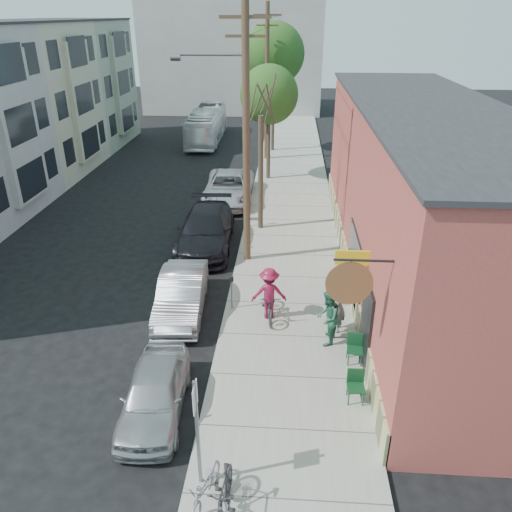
# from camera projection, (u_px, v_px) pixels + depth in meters

# --- Properties ---
(ground) EXTENTS (120.00, 120.00, 0.00)m
(ground) POSITION_uv_depth(u_px,v_px,m) (159.00, 334.00, 16.33)
(ground) COLOR black
(sidewalk) EXTENTS (4.50, 58.00, 0.15)m
(sidewalk) POSITION_uv_depth(u_px,v_px,m) (291.00, 214.00, 25.90)
(sidewalk) COLOR #9D9D91
(sidewalk) RESTS_ON ground
(cafe_building) EXTENTS (6.60, 20.20, 6.61)m
(cafe_building) POSITION_uv_depth(u_px,v_px,m) (418.00, 195.00, 18.81)
(cafe_building) COLOR #A3433C
(cafe_building) RESTS_ON ground
(apartment_row) EXTENTS (6.30, 32.00, 9.00)m
(apartment_row) POSITION_uv_depth(u_px,v_px,m) (3.00, 113.00, 27.62)
(apartment_row) COLOR #98A389
(apartment_row) RESTS_ON ground
(end_cap_building) EXTENTS (18.00, 8.00, 12.00)m
(end_cap_building) POSITION_uv_depth(u_px,v_px,m) (233.00, 50.00, 51.46)
(end_cap_building) COLOR #ACABA6
(end_cap_building) RESTS_ON ground
(sign_post) EXTENTS (0.07, 0.45, 2.80)m
(sign_post) POSITION_uv_depth(u_px,v_px,m) (197.00, 424.00, 10.30)
(sign_post) COLOR slate
(sign_post) RESTS_ON sidewalk
(parking_meter_near) EXTENTS (0.14, 0.14, 1.24)m
(parking_meter_near) POSITION_uv_depth(u_px,v_px,m) (232.00, 287.00, 17.16)
(parking_meter_near) COLOR slate
(parking_meter_near) RESTS_ON sidewalk
(parking_meter_far) EXTENTS (0.14, 0.14, 1.24)m
(parking_meter_far) POSITION_uv_depth(u_px,v_px,m) (249.00, 210.00, 23.89)
(parking_meter_far) COLOR slate
(parking_meter_far) RESTS_ON sidewalk
(utility_pole_near) EXTENTS (3.57, 0.28, 10.00)m
(utility_pole_near) POSITION_uv_depth(u_px,v_px,m) (245.00, 133.00, 18.74)
(utility_pole_near) COLOR #503A28
(utility_pole_near) RESTS_ON sidewalk
(utility_pole_far) EXTENTS (1.80, 0.28, 10.00)m
(utility_pole_far) POSITION_uv_depth(u_px,v_px,m) (267.00, 81.00, 33.30)
(utility_pole_far) COLOR #503A28
(utility_pole_far) RESTS_ON sidewalk
(tree_bare) EXTENTS (0.24, 0.24, 5.29)m
(tree_bare) POSITION_uv_depth(u_px,v_px,m) (261.00, 174.00, 22.94)
(tree_bare) COLOR #44392C
(tree_bare) RESTS_ON sidewalk
(tree_leafy_mid) EXTENTS (3.43, 3.43, 6.74)m
(tree_leafy_mid) POSITION_uv_depth(u_px,v_px,m) (269.00, 95.00, 29.11)
(tree_leafy_mid) COLOR #44392C
(tree_leafy_mid) RESTS_ON sidewalk
(tree_leafy_far) EXTENTS (4.30, 4.30, 8.89)m
(tree_leafy_far) POSITION_uv_depth(u_px,v_px,m) (274.00, 54.00, 34.79)
(tree_leafy_far) COLOR #44392C
(tree_leafy_far) RESTS_ON sidewalk
(patio_chair_a) EXTENTS (0.57, 0.57, 0.88)m
(patio_chair_a) POSITION_uv_depth(u_px,v_px,m) (355.00, 350.00, 14.62)
(patio_chair_a) COLOR #103B1E
(patio_chair_a) RESTS_ON sidewalk
(patio_chair_b) EXTENTS (0.50, 0.50, 0.88)m
(patio_chair_b) POSITION_uv_depth(u_px,v_px,m) (356.00, 387.00, 13.15)
(patio_chair_b) COLOR #103B1E
(patio_chair_b) RESTS_ON sidewalk
(patron_grey) EXTENTS (0.54, 0.71, 1.75)m
(patron_grey) POSITION_uv_depth(u_px,v_px,m) (339.00, 307.00, 15.92)
(patron_grey) COLOR slate
(patron_grey) RESTS_ON sidewalk
(patron_green) EXTENTS (0.87, 1.02, 1.84)m
(patron_green) POSITION_uv_depth(u_px,v_px,m) (328.00, 318.00, 15.28)
(patron_green) COLOR #29664B
(patron_green) RESTS_ON sidewalk
(cyclist) EXTENTS (1.23, 0.78, 1.82)m
(cyclist) POSITION_uv_depth(u_px,v_px,m) (269.00, 293.00, 16.64)
(cyclist) COLOR maroon
(cyclist) RESTS_ON sidewalk
(cyclist_bike) EXTENTS (0.91, 1.96, 0.99)m
(cyclist_bike) POSITION_uv_depth(u_px,v_px,m) (269.00, 304.00, 16.82)
(cyclist_bike) COLOR black
(cyclist_bike) RESTS_ON sidewalk
(parked_bike_a) EXTENTS (0.60, 1.80, 1.07)m
(parked_bike_a) POSITION_uv_depth(u_px,v_px,m) (224.00, 497.00, 10.07)
(parked_bike_a) COLOR black
(parked_bike_a) RESTS_ON sidewalk
(parked_bike_b) EXTENTS (0.89, 1.68, 0.84)m
(parked_bike_b) POSITION_uv_depth(u_px,v_px,m) (206.00, 488.00, 10.39)
(parked_bike_b) COLOR gray
(parked_bike_b) RESTS_ON sidewalk
(car_0) EXTENTS (1.76, 3.90, 1.30)m
(car_0) POSITION_uv_depth(u_px,v_px,m) (155.00, 393.00, 12.87)
(car_0) COLOR #A4A7AC
(car_0) RESTS_ON ground
(car_1) EXTENTS (1.82, 4.41, 1.42)m
(car_1) POSITION_uv_depth(u_px,v_px,m) (182.00, 294.00, 17.26)
(car_1) COLOR #A1A3A8
(car_1) RESTS_ON ground
(car_2) EXTENTS (2.52, 5.71, 1.63)m
(car_2) POSITION_uv_depth(u_px,v_px,m) (206.00, 230.00, 22.11)
(car_2) COLOR black
(car_2) RESTS_ON ground
(car_3) EXTENTS (2.77, 5.70, 1.56)m
(car_3) POSITION_uv_depth(u_px,v_px,m) (229.00, 187.00, 27.59)
(car_3) COLOR silver
(car_3) RESTS_ON ground
(bus) EXTENTS (2.40, 9.47, 2.62)m
(bus) POSITION_uv_depth(u_px,v_px,m) (207.00, 125.00, 40.21)
(bus) COLOR white
(bus) RESTS_ON ground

